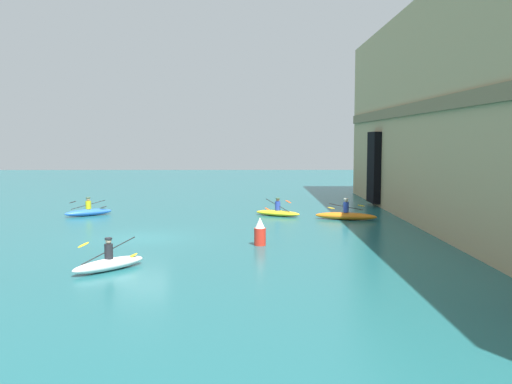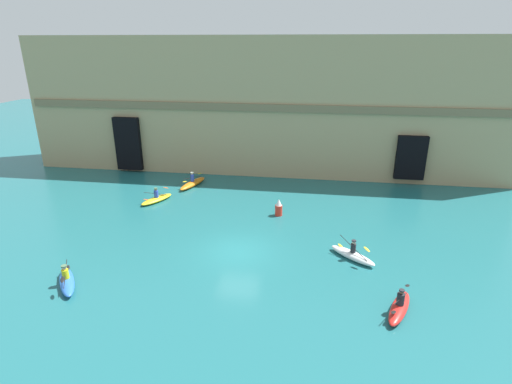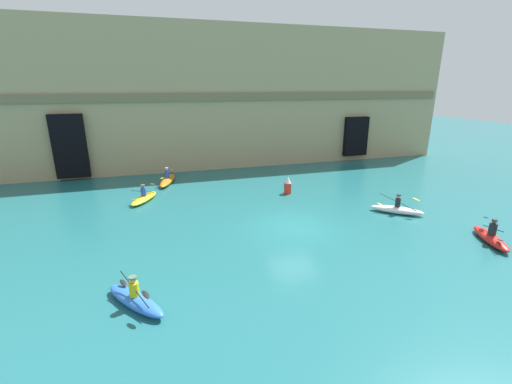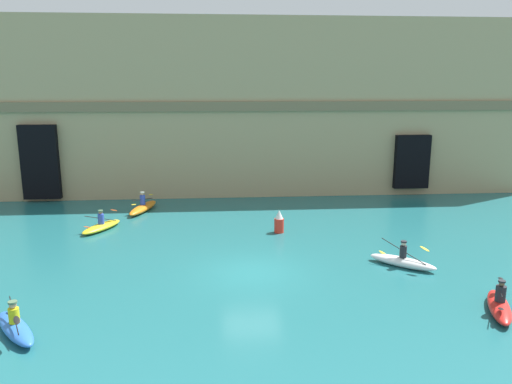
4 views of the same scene
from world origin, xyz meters
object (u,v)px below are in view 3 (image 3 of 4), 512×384
Objects in this scene: kayak_white at (397,209)px; kayak_orange at (168,180)px; kayak_yellow at (144,198)px; marker_buoy at (288,186)px; kayak_red at (491,237)px; kayak_blue at (135,299)px.

kayak_orange is (-12.74, 10.62, 0.00)m from kayak_white.
kayak_white reaches higher than kayak_yellow.
marker_buoy is (9.66, -1.23, 0.36)m from kayak_yellow.
kayak_white is 7.29m from marker_buoy.
kayak_yellow is 1.01× the size of kayak_red.
kayak_yellow is 2.37× the size of marker_buoy.
kayak_orange is at bearing 65.73° from kayak_red.
marker_buoy reaches higher than kayak_white.
kayak_red is 12.05m from marker_buoy.
kayak_blue is (-0.17, -11.62, 0.03)m from kayak_yellow.
kayak_red reaches higher than kayak_white.
kayak_yellow is at bearing 172.77° from marker_buoy.
kayak_blue is at bearing 9.30° from kayak_orange.
kayak_white is at bearing 43.05° from kayak_red.
kayak_yellow is 19.78m from kayak_red.
kayak_orange is at bearing 4.31° from kayak_yellow.
kayak_white is at bearing -107.78° from kayak_blue.
kayak_yellow is 0.81× the size of kayak_orange.
kayak_yellow is 4.26m from kayak_orange.
marker_buoy is (-6.55, 10.11, 0.31)m from kayak_red.
kayak_orange is 9.47m from marker_buoy.
kayak_white is 2.18× the size of marker_buoy.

